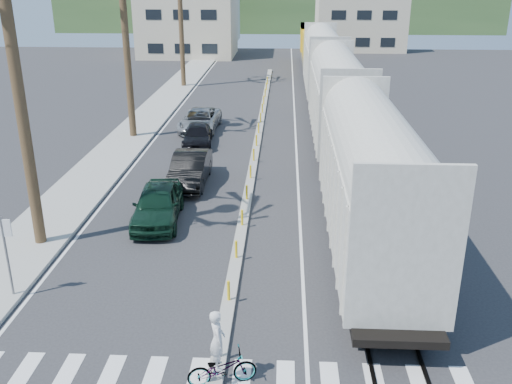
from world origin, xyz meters
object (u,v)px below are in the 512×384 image
Objects in this scene: car_second at (190,169)px; cyclist at (221,362)px; car_lead at (158,204)px; street_sign at (5,245)px.

car_second is 2.21× the size of cyclist.
cyclist reaches higher than car_second.
car_second is 15.63m from cyclist.
car_lead is at bearing 5.49° from cyclist.
car_lead is at bearing -97.56° from car_second.
street_sign is 8.55m from cyclist.
car_lead reaches higher than car_second.
car_lead is 4.87m from car_second.
cyclist is at bearing -27.75° from street_sign.
cyclist is (7.48, -3.94, -1.27)m from street_sign.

